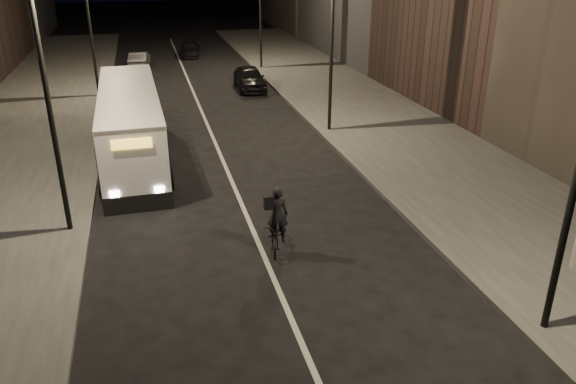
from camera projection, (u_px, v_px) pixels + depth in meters
ground at (272, 275)px, 15.43m from camera, size 180.00×180.00×0.00m
sidewalk_right at (369, 116)px, 29.76m from camera, size 7.00×70.00×0.16m
sidewalk_left at (25, 141)px, 25.89m from camera, size 7.00×70.00×0.16m
streetlight_right_mid at (327, 18)px, 25.16m from camera, size 1.20×0.44×8.12m
streetlight_left_near at (52, 61)px, 15.62m from camera, size 1.20×0.44×8.12m
streetlight_left_far at (92, 4)px, 31.61m from camera, size 1.20×0.44×8.12m
city_bus at (131, 123)px, 23.24m from camera, size 2.77×11.02×2.95m
cyclist_on_bicycle at (276, 228)px, 16.46m from camera, size 1.06×1.91×2.09m
car_near at (250, 78)px, 35.37m from camera, size 1.81×4.28×1.44m
car_mid at (139, 60)px, 41.66m from camera, size 1.71×3.85×1.23m
car_far at (190, 49)px, 46.38m from camera, size 2.11×4.14×1.15m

